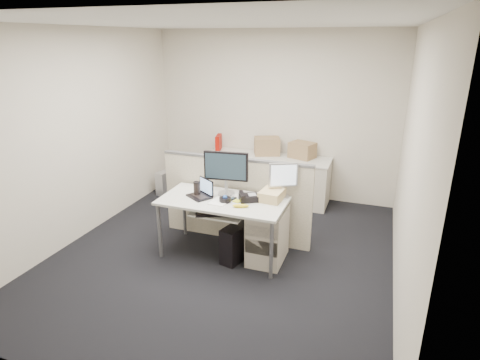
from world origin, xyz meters
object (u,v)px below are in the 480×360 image
at_px(laptop, 199,189).
at_px(desk, 223,205).
at_px(desk_phone, 249,198).
at_px(monitor_main, 226,173).

bearing_deg(laptop, desk, 36.63).
height_order(laptop, desk_phone, laptop).
relative_size(desk, monitor_main, 2.76).
relative_size(desk, laptop, 5.24).
distance_m(laptop, desk_phone, 0.61).
bearing_deg(desk_phone, monitor_main, 133.01).
height_order(monitor_main, desk_phone, monitor_main).
height_order(desk, monitor_main, monitor_main).
relative_size(monitor_main, laptop, 1.90).
xyz_separation_m(monitor_main, laptop, (-0.27, -0.20, -0.16)).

